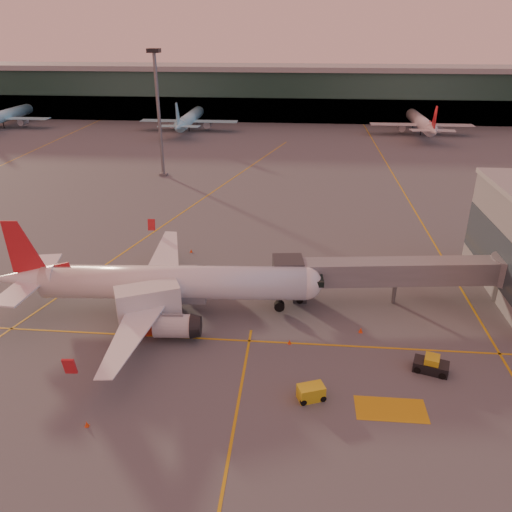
# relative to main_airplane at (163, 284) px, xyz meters

# --- Properties ---
(ground) EXTENTS (600.00, 600.00, 0.00)m
(ground) POSITION_rel_main_airplane_xyz_m (5.10, -10.05, -3.54)
(ground) COLOR #4C4F54
(ground) RESTS_ON ground
(taxi_markings) EXTENTS (100.12, 173.00, 0.01)m
(taxi_markings) POSITION_rel_main_airplane_xyz_m (-2.22, 34.44, -3.53)
(taxi_markings) COLOR #C79712
(taxi_markings) RESTS_ON ground
(terminal) EXTENTS (400.00, 20.00, 17.60)m
(terminal) POSITION_rel_main_airplane_xyz_m (5.10, 131.74, 5.22)
(terminal) COLOR #19382D
(terminal) RESTS_ON ground
(mast_west_near) EXTENTS (2.40, 2.40, 25.60)m
(mast_west_near) POSITION_rel_main_airplane_xyz_m (-14.90, 55.95, 11.33)
(mast_west_near) COLOR slate
(mast_west_near) RESTS_ON ground
(distant_aircraft_row) EXTENTS (290.00, 34.00, 13.00)m
(distant_aircraft_row) POSITION_rel_main_airplane_xyz_m (-15.90, 107.95, -3.54)
(distant_aircraft_row) COLOR #8FDBEF
(distant_aircraft_row) RESTS_ON ground
(main_airplane) EXTENTS (36.07, 32.52, 10.88)m
(main_airplane) POSITION_rel_main_airplane_xyz_m (0.00, 0.00, 0.00)
(main_airplane) COLOR white
(main_airplane) RESTS_ON ground
(jet_bridge) EXTENTS (29.49, 6.63, 5.53)m
(jet_bridge) POSITION_rel_main_airplane_xyz_m (27.53, 4.65, 0.26)
(jet_bridge) COLOR slate
(jet_bridge) RESTS_ON ground
(catering_truck) EXTENTS (7.09, 5.27, 5.05)m
(catering_truck) POSITION_rel_main_airplane_xyz_m (-0.61, -3.67, -0.66)
(catering_truck) COLOR #A62C17
(catering_truck) RESTS_ON ground
(gpu_cart) EXTENTS (2.66, 2.12, 1.36)m
(gpu_cart) POSITION_rel_main_airplane_xyz_m (16.34, -13.33, -2.87)
(gpu_cart) COLOR gold
(gpu_cart) RESTS_ON ground
(pushback_tug) EXTENTS (3.52, 2.57, 1.63)m
(pushback_tug) POSITION_rel_main_airplane_xyz_m (27.59, -8.46, -2.88)
(pushback_tug) COLOR black
(pushback_tug) RESTS_ON ground
(cone_nose) EXTENTS (0.44, 0.44, 0.56)m
(cone_nose) POSITION_rel_main_airplane_xyz_m (21.72, -2.40, -3.27)
(cone_nose) COLOR #EA400C
(cone_nose) RESTS_ON ground
(cone_wing_right) EXTENTS (0.38, 0.38, 0.48)m
(cone_wing_right) POSITION_rel_main_airplane_xyz_m (-1.81, -18.25, -3.30)
(cone_wing_right) COLOR #EA400C
(cone_wing_right) RESTS_ON ground
(cone_wing_left) EXTENTS (0.38, 0.38, 0.49)m
(cone_wing_left) POSITION_rel_main_airplane_xyz_m (-0.47, 16.32, -3.30)
(cone_wing_left) COLOR #EA400C
(cone_wing_left) RESTS_ON ground
(cone_fwd) EXTENTS (0.38, 0.38, 0.48)m
(cone_fwd) POSITION_rel_main_airplane_xyz_m (14.26, -5.19, -3.30)
(cone_fwd) COLOR #EA400C
(cone_fwd) RESTS_ON ground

